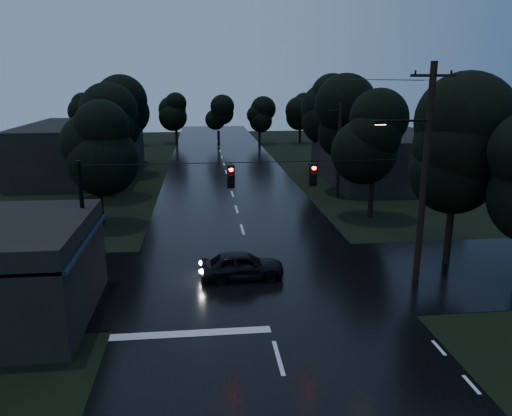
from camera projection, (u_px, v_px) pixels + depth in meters
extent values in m
cube|color=black|center=(232.00, 194.00, 41.12)|extent=(12.00, 120.00, 0.02)
cube|color=black|center=(256.00, 279.00, 23.81)|extent=(60.00, 9.00, 0.02)
cube|color=black|center=(5.00, 243.00, 19.06)|extent=(6.00, 7.00, 0.12)
cube|color=black|center=(86.00, 240.00, 19.37)|extent=(0.30, 7.00, 0.15)
cylinder|color=black|center=(65.00, 315.00, 16.90)|extent=(0.10, 0.10, 3.00)
cylinder|color=black|center=(99.00, 255.00, 22.67)|extent=(0.10, 0.10, 3.00)
cube|color=#FFB866|center=(77.00, 271.00, 18.10)|extent=(0.06, 1.60, 0.50)
cube|color=#FFB866|center=(92.00, 247.00, 20.70)|extent=(0.06, 1.20, 0.50)
cube|color=black|center=(381.00, 157.00, 45.88)|extent=(10.00, 14.00, 4.40)
cube|color=black|center=(82.00, 150.00, 48.63)|extent=(10.00, 16.00, 5.00)
cylinder|color=black|center=(424.00, 177.00, 22.37)|extent=(0.30, 0.30, 10.00)
cube|color=black|center=(433.00, 76.00, 21.26)|extent=(2.00, 0.12, 0.12)
cylinder|color=black|center=(405.00, 121.00, 21.62)|extent=(2.20, 0.10, 0.10)
cube|color=black|center=(380.00, 122.00, 21.52)|extent=(0.60, 0.25, 0.18)
cube|color=#FFB266|center=(380.00, 124.00, 21.54)|extent=(0.45, 0.18, 0.03)
cylinder|color=black|center=(339.00, 151.00, 39.12)|extent=(0.30, 0.30, 7.50)
cube|color=black|center=(341.00, 110.00, 38.32)|extent=(2.00, 0.12, 0.12)
cylinder|color=black|center=(84.00, 230.00, 21.30)|extent=(0.18, 0.18, 6.00)
cylinder|color=black|center=(259.00, 162.00, 21.38)|extent=(15.00, 0.03, 0.03)
cube|color=black|center=(231.00, 176.00, 21.40)|extent=(0.32, 0.25, 1.00)
sphere|color=#FF0C07|center=(231.00, 177.00, 21.26)|extent=(0.18, 0.18, 0.18)
cube|color=black|center=(313.00, 175.00, 21.78)|extent=(0.32, 0.25, 1.00)
sphere|color=#FF0C07|center=(314.00, 175.00, 21.64)|extent=(0.18, 0.18, 0.18)
cylinder|color=black|center=(448.00, 238.00, 25.47)|extent=(0.36, 0.36, 2.80)
sphere|color=black|center=(455.00, 172.00, 24.61)|extent=(4.48, 4.48, 4.48)
sphere|color=black|center=(457.00, 148.00, 24.30)|extent=(4.48, 4.48, 4.48)
sphere|color=black|center=(460.00, 123.00, 24.00)|extent=(4.48, 4.48, 4.48)
cylinder|color=black|center=(101.00, 207.00, 32.17)|extent=(0.36, 0.36, 2.45)
sphere|color=black|center=(97.00, 161.00, 31.41)|extent=(3.92, 3.92, 3.92)
sphere|color=black|center=(96.00, 145.00, 31.15)|extent=(3.92, 3.92, 3.92)
sphere|color=black|center=(94.00, 128.00, 30.88)|extent=(3.92, 3.92, 3.92)
cylinder|color=black|center=(112.00, 181.00, 39.77)|extent=(0.36, 0.36, 2.62)
sphere|color=black|center=(109.00, 141.00, 38.97)|extent=(4.20, 4.20, 4.20)
sphere|color=black|center=(108.00, 127.00, 38.68)|extent=(4.20, 4.20, 4.20)
sphere|color=black|center=(107.00, 112.00, 38.40)|extent=(4.20, 4.20, 4.20)
cylinder|color=black|center=(123.00, 160.00, 49.31)|extent=(0.36, 0.36, 2.80)
sphere|color=black|center=(121.00, 126.00, 48.44)|extent=(4.48, 4.48, 4.48)
sphere|color=black|center=(120.00, 113.00, 48.14)|extent=(4.48, 4.48, 4.48)
sphere|color=black|center=(119.00, 100.00, 47.84)|extent=(4.48, 4.48, 4.48)
cylinder|color=black|center=(371.00, 199.00, 34.04)|extent=(0.36, 0.36, 2.62)
sphere|color=black|center=(374.00, 152.00, 33.23)|extent=(4.20, 4.20, 4.20)
sphere|color=black|center=(375.00, 135.00, 32.95)|extent=(4.20, 4.20, 4.20)
sphere|color=black|center=(376.00, 118.00, 32.66)|extent=(4.20, 4.20, 4.20)
cylinder|color=black|center=(346.00, 175.00, 41.78)|extent=(0.36, 0.36, 2.80)
sphere|color=black|center=(348.00, 134.00, 40.91)|extent=(4.48, 4.48, 4.48)
sphere|color=black|center=(349.00, 120.00, 40.61)|extent=(4.48, 4.48, 4.48)
sphere|color=black|center=(350.00, 105.00, 40.31)|extent=(4.48, 4.48, 4.48)
cylinder|color=black|center=(325.00, 156.00, 51.43)|extent=(0.36, 0.36, 2.97)
sphere|color=black|center=(326.00, 121.00, 50.52)|extent=(4.76, 4.76, 4.76)
sphere|color=black|center=(326.00, 108.00, 50.20)|extent=(4.76, 4.76, 4.76)
sphere|color=black|center=(327.00, 95.00, 49.87)|extent=(4.76, 4.76, 4.76)
imported|color=black|center=(242.00, 265.00, 23.72)|extent=(4.00, 1.71, 1.35)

